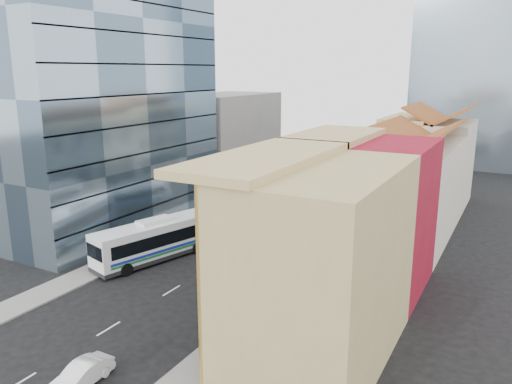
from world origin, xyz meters
The scene contains 14 objects.
ground centered at (0.00, 0.00, 0.00)m, with size 200.00×200.00×0.00m, color black.
sidewalk_right centered at (8.50, 22.00, 0.07)m, with size 3.00×90.00×0.15m, color slate.
sidewalk_left centered at (-8.50, 22.00, 0.07)m, with size 3.00×90.00×0.15m, color slate.
shophouse_tan centered at (14.00, 5.00, 6.00)m, with size 8.00×14.00×12.00m, color tan.
shophouse_red centered at (14.00, 17.00, 6.00)m, with size 8.00×10.00×12.00m, color maroon.
shophouse_cream_near centered at (14.00, 26.50, 5.00)m, with size 8.00×9.00×10.00m, color beige.
shophouse_cream_mid centered at (14.00, 35.50, 5.00)m, with size 8.00×9.00×10.00m, color beige.
shophouse_cream_far centered at (14.00, 46.00, 5.50)m, with size 8.00×12.00×11.00m, color beige.
office_tower centered at (-17.00, 19.00, 15.00)m, with size 12.00×26.00×30.00m, color #44596C.
office_block_far centered at (-16.00, 42.00, 7.00)m, with size 10.00×18.00×14.00m, color gray.
bus_left_near centered at (-5.50, 12.87, 2.01)m, with size 2.93×12.53×4.02m, color white, non-canonical shape.
bus_left_far centered at (-2.00, 26.15, 1.53)m, with size 2.24×9.55×3.06m, color silver, non-canonical shape.
bus_right centered at (5.50, 17.45, 1.87)m, with size 2.74×11.69×3.75m, color silver, non-canonical shape.
sedan_right centered at (3.35, -4.47, 0.67)m, with size 1.41×4.04×1.33m, color white.
Camera 1 is at (23.95, -21.59, 17.44)m, focal length 35.00 mm.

